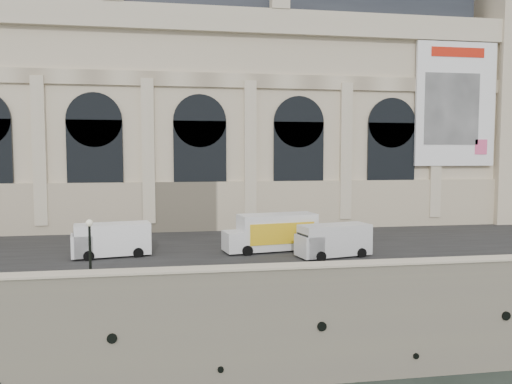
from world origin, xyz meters
TOP-DOWN VIEW (x-y plane):
  - quay at (0.00, 35.00)m, footprint 160.00×70.00m
  - street at (0.00, 14.00)m, footprint 160.00×24.00m
  - parapet at (0.00, 0.60)m, footprint 160.00×1.40m
  - museum at (-5.98, 30.86)m, footprint 69.00×18.70m
  - clock_pavilion at (34.00, 27.93)m, footprint 13.00×14.72m
  - van_b at (-11.51, 10.58)m, footprint 6.00×3.15m
  - van_c at (4.99, 7.81)m, footprint 5.86×3.17m
  - box_truck at (1.12, 10.81)m, footprint 7.68×3.62m
  - lamp_left at (-11.36, 1.86)m, footprint 0.41×0.41m

SIDE VIEW (x-z plane):
  - quay at x=0.00m, z-range 0.00..6.00m
  - street at x=0.00m, z-range 6.00..6.06m
  - parapet at x=0.00m, z-range 6.01..7.22m
  - van_c at x=4.99m, z-range 6.03..8.50m
  - van_b at x=-11.51m, z-range 6.03..8.57m
  - box_truck at x=1.12m, z-range 6.01..8.99m
  - lamp_left at x=-11.36m, z-range 5.99..9.99m
  - museum at x=-5.98m, z-range 5.17..34.27m
  - clock_pavilion at x=34.00m, z-range 5.07..41.77m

